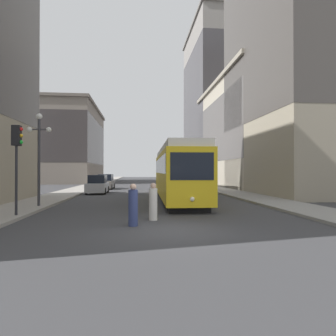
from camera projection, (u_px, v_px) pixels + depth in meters
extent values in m
plane|color=#38383A|center=(172.00, 230.00, 11.18)|extent=(200.00, 200.00, 0.00)
cube|color=gray|center=(97.00, 184.00, 50.18)|extent=(3.07, 120.00, 0.15)
cube|color=gray|center=(192.00, 183.00, 51.77)|extent=(3.07, 120.00, 0.15)
cube|color=black|center=(177.00, 198.00, 22.58)|extent=(2.57, 13.84, 0.35)
cube|color=gold|center=(177.00, 175.00, 22.59)|extent=(2.99, 15.05, 3.10)
cube|color=black|center=(177.00, 166.00, 22.60)|extent=(3.00, 14.45, 1.08)
cube|color=silver|center=(177.00, 151.00, 22.61)|extent=(2.77, 14.74, 0.44)
cube|color=black|center=(192.00, 166.00, 15.15)|extent=(2.21, 0.14, 1.40)
sphere|color=#F2EACC|center=(192.00, 199.00, 15.06)|extent=(0.24, 0.24, 0.24)
cube|color=black|center=(188.00, 187.00, 37.84)|extent=(2.61, 11.80, 0.35)
cube|color=#B7B7BA|center=(188.00, 173.00, 37.86)|extent=(3.03, 12.83, 3.10)
cube|color=black|center=(188.00, 169.00, 37.86)|extent=(3.04, 12.32, 1.30)
cube|color=black|center=(200.00, 171.00, 31.57)|extent=(2.31, 0.16, 1.71)
cylinder|color=black|center=(86.00, 191.00, 28.21)|extent=(0.19, 0.64, 0.64)
cylinder|color=black|center=(91.00, 189.00, 30.84)|extent=(0.19, 0.64, 0.64)
cylinder|color=black|center=(105.00, 191.00, 28.37)|extent=(0.19, 0.64, 0.64)
cylinder|color=black|center=(108.00, 189.00, 30.99)|extent=(0.19, 0.64, 0.64)
cube|color=#B2B2B7|center=(98.00, 187.00, 29.61)|extent=(1.85, 4.28, 0.84)
cube|color=black|center=(98.00, 179.00, 29.72)|extent=(1.61, 2.36, 0.80)
cylinder|color=black|center=(97.00, 187.00, 35.62)|extent=(0.20, 0.65, 0.64)
cylinder|color=black|center=(100.00, 186.00, 38.42)|extent=(0.20, 0.65, 0.64)
cylinder|color=black|center=(111.00, 187.00, 35.74)|extent=(0.20, 0.65, 0.64)
cylinder|color=black|center=(114.00, 186.00, 38.54)|extent=(0.20, 0.65, 0.64)
cube|color=slate|center=(106.00, 184.00, 37.08)|extent=(1.93, 4.59, 0.84)
cube|color=black|center=(106.00, 177.00, 37.20)|extent=(1.66, 2.54, 0.80)
cylinder|color=navy|center=(133.00, 208.00, 12.08)|extent=(0.38, 0.38, 1.45)
sphere|color=tan|center=(133.00, 187.00, 12.09)|extent=(0.26, 0.26, 0.26)
cylinder|color=beige|center=(153.00, 204.00, 13.51)|extent=(0.37, 0.37, 1.43)
sphere|color=tan|center=(153.00, 186.00, 13.52)|extent=(0.26, 0.26, 0.26)
cylinder|color=#232328|center=(16.00, 170.00, 14.06)|extent=(0.12, 0.12, 4.18)
cube|color=black|center=(17.00, 136.00, 14.08)|extent=(0.36, 0.36, 0.95)
sphere|color=red|center=(21.00, 129.00, 14.10)|extent=(0.18, 0.18, 0.18)
sphere|color=gold|center=(21.00, 136.00, 14.10)|extent=(0.18, 0.18, 0.18)
sphere|color=green|center=(21.00, 142.00, 14.10)|extent=(0.18, 0.18, 0.18)
cylinder|color=#333338|center=(39.00, 162.00, 17.88)|extent=(0.16, 0.16, 5.13)
sphere|color=white|center=(39.00, 116.00, 17.91)|extent=(0.36, 0.36, 0.36)
sphere|color=white|center=(29.00, 129.00, 17.85)|extent=(0.31, 0.31, 0.31)
sphere|color=white|center=(49.00, 130.00, 17.96)|extent=(0.31, 0.31, 0.31)
cube|color=#333338|center=(39.00, 130.00, 17.90)|extent=(1.10, 0.06, 0.06)
cube|color=slate|center=(69.00, 146.00, 60.86)|extent=(11.28, 23.51, 14.48)
cube|color=#3D3838|center=(69.00, 143.00, 60.87)|extent=(11.32, 23.55, 8.69)
cube|color=#685F56|center=(69.00, 109.00, 60.94)|extent=(11.88, 24.11, 0.50)
cube|color=gray|center=(227.00, 106.00, 61.58)|extent=(14.54, 21.13, 30.81)
cube|color=#423F43|center=(227.00, 99.00, 61.60)|extent=(14.58, 21.17, 18.48)
cube|color=slate|center=(227.00, 30.00, 61.74)|extent=(15.14, 21.73, 0.50)
cube|color=#B2A893|center=(255.00, 136.00, 42.95)|extent=(11.44, 22.82, 14.25)
cube|color=#595451|center=(255.00, 132.00, 42.96)|extent=(11.48, 22.86, 8.55)
cube|color=gray|center=(254.00, 85.00, 43.02)|extent=(12.04, 23.42, 0.50)
cube|color=gray|center=(302.00, 53.00, 30.08)|extent=(10.97, 16.97, 27.99)
cube|color=#494440|center=(302.00, 39.00, 30.09)|extent=(11.01, 17.01, 16.80)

